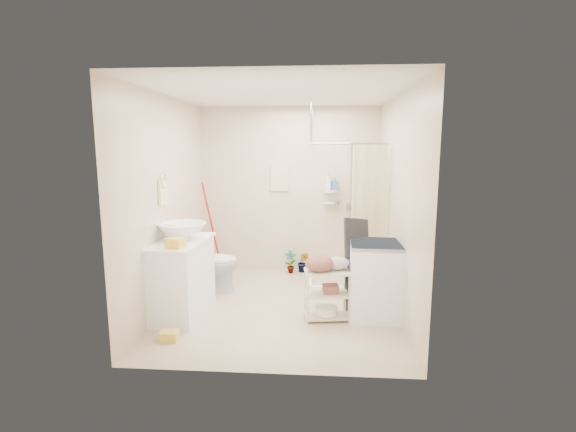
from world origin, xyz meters
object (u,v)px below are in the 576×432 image
object	(u,v)px
vanity	(181,277)
washing_machine	(376,280)
toilet	(209,262)
laundry_rack	(327,290)

from	to	relation	value
vanity	washing_machine	xyz separation A→B (m)	(2.30, 0.10, -0.01)
vanity	washing_machine	world-z (taller)	vanity
vanity	toilet	world-z (taller)	vanity
toilet	laundry_rack	xyz separation A→B (m)	(1.60, -0.85, -0.06)
washing_machine	laundry_rack	xyz separation A→B (m)	(-0.58, -0.14, -0.09)
vanity	toilet	size ratio (longest dim) A/B	1.24
vanity	washing_machine	size ratio (longest dim) A/B	1.15
vanity	toilet	xyz separation A→B (m)	(0.12, 0.81, -0.04)
washing_machine	vanity	bearing A→B (deg)	-174.73
vanity	laundry_rack	world-z (taller)	vanity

